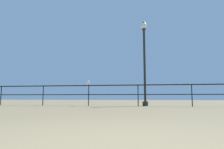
# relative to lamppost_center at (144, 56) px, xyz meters

# --- Properties ---
(pier_railing) EXTENTS (19.83, 0.05, 1.04)m
(pier_railing) POSITION_rel_lamppost_center_xyz_m (-0.34, -0.31, -1.71)
(pier_railing) COLOR black
(pier_railing) RESTS_ON ground_plane
(lamppost_center) EXTENTS (0.32, 0.32, 4.35)m
(lamppost_center) POSITION_rel_lamppost_center_xyz_m (0.00, 0.00, 0.00)
(lamppost_center) COLOR black
(lamppost_center) RESTS_ON ground_plane
(seagull_on_rail) EXTENTS (0.31, 0.41, 0.22)m
(seagull_on_rail) POSITION_rel_lamppost_center_xyz_m (-2.86, -0.33, -1.35)
(seagull_on_rail) COLOR white
(seagull_on_rail) RESTS_ON pier_railing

